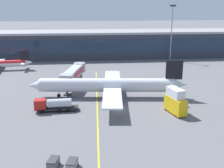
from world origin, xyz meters
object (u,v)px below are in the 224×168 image
fuel_tanker (54,105)px  baggage_cart_0 (53,163)px  catering_lift (175,101)px  main_airliner (108,85)px  baggage_cart_1 (72,164)px

fuel_tanker → baggage_cart_0: size_ratio=3.73×
catering_lift → baggage_cart_0: 34.84m
fuel_tanker → baggage_cart_0: fuel_tanker is taller
catering_lift → fuel_tanker: bearing=172.3°
fuel_tanker → catering_lift: bearing=-7.7°
main_airliner → baggage_cart_0: 37.22m
main_airliner → baggage_cart_0: main_airliner is taller
main_airliner → catering_lift: 20.59m
fuel_tanker → catering_lift: catering_lift is taller
baggage_cart_0 → baggage_cart_1: bearing=-13.0°
main_airliner → fuel_tanker: main_airliner is taller
fuel_tanker → baggage_cart_1: size_ratio=3.73×
baggage_cart_1 → catering_lift: bearing=42.4°
catering_lift → baggage_cart_1: catering_lift is taller
baggage_cart_0 → baggage_cart_1: 3.20m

